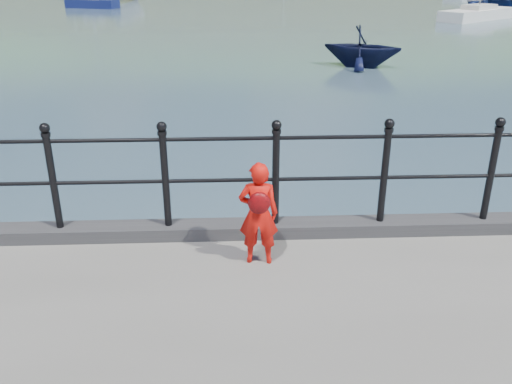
{
  "coord_description": "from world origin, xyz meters",
  "views": [
    {
      "loc": [
        0.13,
        -5.62,
        3.9
      ],
      "look_at": [
        0.38,
        -0.2,
        1.55
      ],
      "focal_mm": 38.0,
      "sensor_mm": 36.0,
      "label": 1
    }
  ],
  "objects_px": {
    "sailboat_near": "(478,15)",
    "child": "(258,213)",
    "railing": "(220,168)",
    "launch_navy": "(362,46)",
    "launch_blue": "(496,1)",
    "sailboat_port": "(92,4)"
  },
  "relations": [
    {
      "from": "sailboat_near",
      "to": "child",
      "type": "bearing_deg",
      "value": -153.51
    },
    {
      "from": "railing",
      "to": "launch_navy",
      "type": "bearing_deg",
      "value": 71.65
    },
    {
      "from": "launch_blue",
      "to": "sailboat_near",
      "type": "bearing_deg",
      "value": -161.62
    },
    {
      "from": "sailboat_port",
      "to": "launch_blue",
      "type": "bearing_deg",
      "value": 18.76
    },
    {
      "from": "launch_blue",
      "to": "sailboat_port",
      "type": "height_order",
      "value": "sailboat_port"
    },
    {
      "from": "launch_blue",
      "to": "launch_navy",
      "type": "relative_size",
      "value": 1.64
    },
    {
      "from": "railing",
      "to": "sailboat_near",
      "type": "relative_size",
      "value": 1.91
    },
    {
      "from": "child",
      "to": "sailboat_near",
      "type": "bearing_deg",
      "value": -112.84
    },
    {
      "from": "child",
      "to": "launch_blue",
      "type": "distance_m",
      "value": 49.69
    },
    {
      "from": "railing",
      "to": "launch_navy",
      "type": "height_order",
      "value": "railing"
    },
    {
      "from": "railing",
      "to": "launch_blue",
      "type": "distance_m",
      "value": 49.35
    },
    {
      "from": "child",
      "to": "launch_navy",
      "type": "relative_size",
      "value": 0.37
    },
    {
      "from": "launch_blue",
      "to": "launch_navy",
      "type": "xyz_separation_m",
      "value": [
        -18.17,
        -27.77,
        0.28
      ]
    },
    {
      "from": "launch_navy",
      "to": "sailboat_near",
      "type": "height_order",
      "value": "sailboat_near"
    },
    {
      "from": "railing",
      "to": "sailboat_port",
      "type": "bearing_deg",
      "value": 104.83
    },
    {
      "from": "child",
      "to": "launch_blue",
      "type": "relative_size",
      "value": 0.23
    },
    {
      "from": "railing",
      "to": "sailboat_port",
      "type": "relative_size",
      "value": 2.69
    },
    {
      "from": "child",
      "to": "launch_blue",
      "type": "height_order",
      "value": "child"
    },
    {
      "from": "child",
      "to": "sailboat_port",
      "type": "distance_m",
      "value": 45.88
    },
    {
      "from": "railing",
      "to": "launch_navy",
      "type": "distance_m",
      "value": 16.55
    },
    {
      "from": "launch_navy",
      "to": "sailboat_near",
      "type": "bearing_deg",
      "value": -10.66
    },
    {
      "from": "sailboat_near",
      "to": "launch_blue",
      "type": "bearing_deg",
      "value": 23.05
    }
  ]
}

